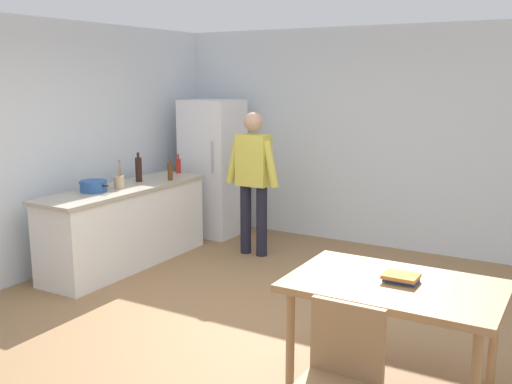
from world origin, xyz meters
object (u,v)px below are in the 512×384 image
at_px(dining_table, 394,294).
at_px(book_stack, 401,278).
at_px(person, 253,174).
at_px(utensil_jar, 119,182).
at_px(chair, 339,376).
at_px(bottle_sauce_red, 178,166).
at_px(bottle_wine_dark, 139,169).
at_px(refrigerator, 213,168).
at_px(bottle_beer_brown, 170,171).
at_px(cooking_pot, 94,186).

xyz_separation_m(dining_table, book_stack, (0.03, 0.04, 0.11)).
distance_m(person, utensil_jar, 1.54).
distance_m(chair, bottle_sauce_red, 4.66).
xyz_separation_m(person, bottle_wine_dark, (-1.12, -0.72, 0.07)).
bearing_deg(book_stack, bottle_sauce_red, 148.90).
relative_size(refrigerator, book_stack, 7.92).
bearing_deg(bottle_wine_dark, utensil_jar, -76.03).
bearing_deg(bottle_wine_dark, bottle_sauce_red, 87.38).
height_order(person, utensil_jar, person).
xyz_separation_m(dining_table, bottle_beer_brown, (-3.21, 1.68, 0.33)).
bearing_deg(bottle_sauce_red, chair, -42.05).
height_order(cooking_pot, bottle_beer_brown, bottle_beer_brown).
bearing_deg(chair, dining_table, 79.29).
xyz_separation_m(person, bottle_beer_brown, (-0.86, -0.47, 0.03)).
height_order(person, dining_table, person).
relative_size(refrigerator, utensil_jar, 5.62).
height_order(person, bottle_sauce_red, person).
relative_size(dining_table, bottle_beer_brown, 5.38).
bearing_deg(bottle_wine_dark, chair, -34.58).
bearing_deg(bottle_wine_dark, person, 32.68).
height_order(person, chair, person).
xyz_separation_m(bottle_sauce_red, bottle_beer_brown, (0.23, -0.45, 0.01)).
bearing_deg(refrigerator, bottle_wine_dark, -97.75).
xyz_separation_m(person, chair, (2.35, -3.11, -0.44)).
xyz_separation_m(bottle_wine_dark, book_stack, (3.50, -1.38, -0.27)).
xyz_separation_m(cooking_pot, book_stack, (3.51, -0.68, -0.18)).
height_order(chair, cooking_pot, cooking_pot).
xyz_separation_m(cooking_pot, bottle_wine_dark, (0.01, 0.71, 0.09)).
distance_m(refrigerator, book_stack, 4.26).
height_order(chair, utensil_jar, utensil_jar).
bearing_deg(bottle_wine_dark, cooking_pot, -90.70).
distance_m(chair, bottle_wine_dark, 4.25).
relative_size(bottle_sauce_red, bottle_beer_brown, 0.92).
xyz_separation_m(utensil_jar, bottle_wine_dark, (-0.11, 0.44, 0.07)).
xyz_separation_m(refrigerator, utensil_jar, (-0.06, -1.72, 0.08)).
relative_size(chair, bottle_sauce_red, 3.79).
bearing_deg(book_stack, utensil_jar, 164.50).
xyz_separation_m(refrigerator, bottle_wine_dark, (-0.17, -1.27, 0.15)).
bearing_deg(bottle_beer_brown, bottle_wine_dark, -135.60).
bearing_deg(person, bottle_sauce_red, -179.40).
bearing_deg(chair, person, 116.32).
bearing_deg(cooking_pot, person, 51.57).
relative_size(chair, bottle_beer_brown, 3.50).
relative_size(chair, utensil_jar, 2.84).
height_order(person, bottle_wine_dark, person).
xyz_separation_m(person, utensil_jar, (-1.01, -1.16, 0.00)).
distance_m(person, cooking_pot, 1.82).
distance_m(chair, bottle_beer_brown, 4.19).
xyz_separation_m(cooking_pot, utensil_jar, (0.12, 0.26, 0.02)).
distance_m(refrigerator, bottle_beer_brown, 1.03).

